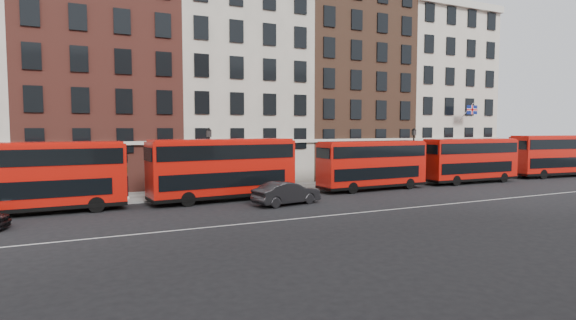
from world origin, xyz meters
name	(u,v)px	position (x,y,z in m)	size (l,w,h in m)	color
ground	(324,209)	(0.00, 0.00, 0.00)	(120.00, 120.00, 0.00)	black
pavement	(264,189)	(0.00, 10.50, 0.07)	(80.00, 5.00, 0.15)	gray
kerb	(276,193)	(0.00, 8.00, 0.08)	(80.00, 0.30, 0.16)	gray
road_centre_line	(341,214)	(0.00, -2.00, 0.01)	(70.00, 0.12, 0.01)	white
building_terrace	(233,80)	(-0.31, 17.88, 10.24)	(64.00, 11.95, 22.00)	#B9AFA0
bus_a	(33,176)	(-17.32, 6.40, 2.43)	(10.86, 2.89, 4.54)	#B81109
bus_b	(223,168)	(-5.01, 6.40, 2.47)	(11.15, 3.51, 4.61)	#B81109
bus_c	(372,164)	(8.54, 6.40, 2.30)	(10.30, 2.80, 4.30)	#B81109
bus_d	(470,159)	(20.35, 6.40, 2.35)	(10.48, 2.71, 4.38)	#B81109
bus_e	(555,155)	(33.35, 6.40, 2.48)	(11.22, 3.67, 4.63)	#B81109
car_front	(287,193)	(-1.45, 2.83, 0.83)	(1.75, 5.01, 1.65)	black
lamp_post_left	(209,158)	(-5.29, 9.10, 3.08)	(0.44, 0.44, 5.33)	black
lamp_post_right	(414,152)	(15.40, 8.95, 3.08)	(0.44, 0.44, 5.33)	black
traffic_light	(490,156)	(25.07, 8.10, 2.45)	(0.25, 0.45, 3.27)	black
iron_railings	(255,180)	(0.00, 12.70, 0.65)	(6.60, 0.06, 1.00)	black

